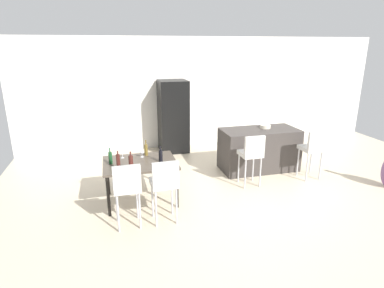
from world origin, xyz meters
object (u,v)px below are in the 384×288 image
bar_chair_left (252,152)px  dining_chair_far (164,181)px  bar_chair_middle (313,147)px  wine_bottle_near (131,163)px  wine_glass_middle (142,151)px  kitchen_island (259,149)px  dining_table (140,165)px  dining_chair_near (127,185)px  wine_bottle_left (161,156)px  wine_bottle_end (146,150)px  wine_glass_right (122,151)px  wine_bottle_far (110,158)px  refrigerator (173,116)px  fruit_bowl (265,126)px  wine_bottle_inner (118,161)px

bar_chair_left → dining_chair_far: same height
bar_chair_left → bar_chair_middle: bearing=0.0°
wine_bottle_near → wine_glass_middle: (0.24, 0.59, -0.00)m
kitchen_island → bar_chair_left: size_ratio=1.60×
wine_bottle_near → wine_glass_middle: wine_bottle_near is taller
dining_table → wine_glass_middle: 0.31m
dining_table → dining_chair_near: bearing=-108.5°
dining_table → dining_chair_far: (0.28, -0.84, 0.03)m
kitchen_island → wine_glass_middle: bearing=-166.5°
wine_bottle_left → wine_glass_middle: bearing=132.1°
kitchen_island → wine_bottle_end: (-2.56, -0.55, 0.39)m
kitchen_island → wine_glass_right: 3.07m
dining_table → wine_bottle_left: (0.36, -0.08, 0.18)m
dining_chair_far → wine_glass_right: (-0.56, 1.12, 0.17)m
kitchen_island → bar_chair_middle: bar_chair_middle is taller
kitchen_island → wine_bottle_left: size_ratio=5.99×
bar_chair_left → dining_table: (-2.16, -0.09, -0.03)m
wine_bottle_far → bar_chair_middle: bearing=0.7°
dining_chair_near → wine_bottle_left: dining_chair_near is taller
kitchen_island → refrigerator: size_ratio=0.91×
dining_chair_near → wine_bottle_far: bearing=103.5°
dining_chair_near → fruit_bowl: bearing=29.7°
bar_chair_left → dining_chair_far: bearing=-153.8°
wine_bottle_end → wine_glass_right: size_ratio=1.67×
bar_chair_middle → dining_table: bar_chair_middle is taller
bar_chair_middle → wine_bottle_end: 3.37m
bar_chair_middle → refrigerator: size_ratio=0.57×
wine_bottle_near → bar_chair_middle: bearing=6.8°
bar_chair_middle → bar_chair_left: bearing=-180.0°
wine_bottle_near → fruit_bowl: wine_bottle_near is taller
fruit_bowl → wine_glass_middle: bearing=-165.5°
kitchen_island → wine_bottle_left: 2.57m
dining_chair_far → bar_chair_middle: bearing=16.0°
bar_chair_middle → dining_chair_far: size_ratio=1.00×
wine_bottle_far → wine_glass_middle: (0.56, 0.20, 0.02)m
bar_chair_left → wine_bottle_inner: same height
bar_chair_left → dining_chair_near: bearing=-159.2°
wine_glass_right → dining_chair_far: bearing=-63.3°
refrigerator → wine_bottle_near: bearing=-113.6°
dining_chair_near → wine_bottle_end: 1.25m
fruit_bowl → dining_chair_near: bearing=-150.3°
wine_glass_right → wine_bottle_left: bearing=-29.7°
dining_chair_far → refrigerator: bearing=76.3°
wine_bottle_far → wine_bottle_left: bearing=-7.9°
wine_bottle_end → bar_chair_middle: bearing=-4.1°
bar_chair_middle → wine_bottle_far: bearing=-179.3°
bar_chair_left → wine_bottle_inner: (-2.52, -0.32, 0.17)m
kitchen_island → wine_bottle_inner: size_ratio=5.42×
bar_chair_middle → dining_table: 3.51m
bar_chair_left → wine_bottle_left: bearing=-174.7°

